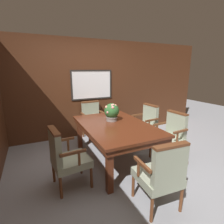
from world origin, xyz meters
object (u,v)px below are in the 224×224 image
dining_table (115,129)px  chair_head_far (93,119)px  chair_left_near (66,156)px  chair_right_near (171,135)px  chair_right_far (145,123)px  potted_plant (112,112)px  chair_head_near (161,173)px

dining_table → chair_head_far: 1.29m
chair_left_near → dining_table: bearing=-73.2°
chair_head_far → chair_right_near: same height
chair_right_near → chair_head_far: bearing=-153.6°
dining_table → chair_right_far: bearing=22.2°
chair_left_near → potted_plant: (1.03, 0.64, 0.41)m
dining_table → chair_head_near: (-0.03, -1.33, -0.14)m
chair_left_near → chair_right_far: (1.98, 0.81, 0.00)m
chair_head_far → potted_plant: size_ratio=2.64×
chair_head_far → chair_right_near: size_ratio=1.00×
chair_head_near → potted_plant: bearing=-88.5°
potted_plant → chair_head_far: bearing=92.5°
chair_left_near → chair_head_near: size_ratio=1.00×
chair_left_near → chair_right_far: same height
chair_head_near → chair_right_near: size_ratio=1.00×
potted_plant → chair_head_near: bearing=-92.3°
dining_table → chair_left_near: chair_left_near is taller
potted_plant → dining_table: bearing=-97.6°
chair_head_near → chair_right_near: 1.39m
chair_right_near → potted_plant: potted_plant is taller
chair_right_far → chair_head_near: 2.00m
chair_head_near → chair_head_far: (0.02, 2.61, 0.00)m
dining_table → chair_right_near: size_ratio=1.95×
chair_right_far → potted_plant: (-0.94, -0.16, 0.41)m
dining_table → chair_head_near: size_ratio=1.95×
chair_head_near → chair_head_far: same height
dining_table → chair_right_near: bearing=-21.6°
chair_left_near → chair_head_far: (0.99, 1.69, 0.00)m
chair_right_far → chair_head_near: (-1.00, -1.73, 0.00)m
chair_left_near → chair_head_near: (0.97, -0.92, 0.00)m
dining_table → potted_plant: size_ratio=5.15×
dining_table → chair_right_near: chair_right_near is taller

